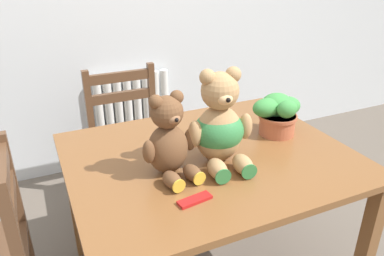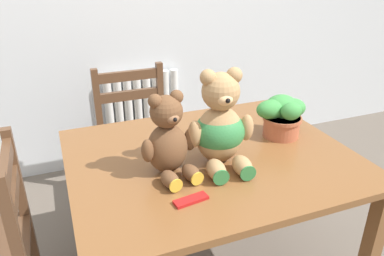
{
  "view_description": "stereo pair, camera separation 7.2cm",
  "coord_description": "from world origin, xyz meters",
  "px_view_note": "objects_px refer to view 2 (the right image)",
  "views": [
    {
      "loc": [
        -0.65,
        -0.77,
        1.5
      ],
      "look_at": [
        -0.11,
        0.43,
        0.88
      ],
      "focal_mm": 35.0,
      "sensor_mm": 36.0,
      "label": 1
    },
    {
      "loc": [
        -0.59,
        -0.8,
        1.5
      ],
      "look_at": [
        -0.11,
        0.43,
        0.88
      ],
      "focal_mm": 35.0,
      "sensor_mm": 36.0,
      "label": 2
    }
  ],
  "objects_px": {
    "teddy_bear_right": "(220,127)",
    "wooden_chair_behind": "(137,138)",
    "teddy_bear_left": "(168,140)",
    "chocolate_bar": "(191,200)",
    "potted_plant": "(282,114)"
  },
  "relations": [
    {
      "from": "wooden_chair_behind",
      "to": "chocolate_bar",
      "type": "distance_m",
      "value": 1.11
    },
    {
      "from": "wooden_chair_behind",
      "to": "teddy_bear_left",
      "type": "relative_size",
      "value": 2.62
    },
    {
      "from": "teddy_bear_left",
      "to": "teddy_bear_right",
      "type": "height_order",
      "value": "teddy_bear_right"
    },
    {
      "from": "teddy_bear_left",
      "to": "potted_plant",
      "type": "distance_m",
      "value": 0.61
    },
    {
      "from": "wooden_chair_behind",
      "to": "potted_plant",
      "type": "height_order",
      "value": "potted_plant"
    },
    {
      "from": "teddy_bear_right",
      "to": "wooden_chair_behind",
      "type": "bearing_deg",
      "value": -74.17
    },
    {
      "from": "wooden_chair_behind",
      "to": "chocolate_bar",
      "type": "xyz_separation_m",
      "value": [
        -0.05,
        -1.08,
        0.27
      ]
    },
    {
      "from": "wooden_chair_behind",
      "to": "teddy_bear_right",
      "type": "distance_m",
      "value": 0.97
    },
    {
      "from": "teddy_bear_right",
      "to": "potted_plant",
      "type": "xyz_separation_m",
      "value": [
        0.38,
        0.12,
        -0.05
      ]
    },
    {
      "from": "teddy_bear_right",
      "to": "potted_plant",
      "type": "bearing_deg",
      "value": -156.43
    },
    {
      "from": "wooden_chair_behind",
      "to": "teddy_bear_right",
      "type": "xyz_separation_m",
      "value": [
        0.16,
        -0.86,
        0.42
      ]
    },
    {
      "from": "teddy_bear_left",
      "to": "chocolate_bar",
      "type": "distance_m",
      "value": 0.25
    },
    {
      "from": "teddy_bear_left",
      "to": "teddy_bear_right",
      "type": "bearing_deg",
      "value": 171.52
    },
    {
      "from": "wooden_chair_behind",
      "to": "potted_plant",
      "type": "distance_m",
      "value": 0.98
    },
    {
      "from": "teddy_bear_left",
      "to": "potted_plant",
      "type": "height_order",
      "value": "teddy_bear_left"
    }
  ]
}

